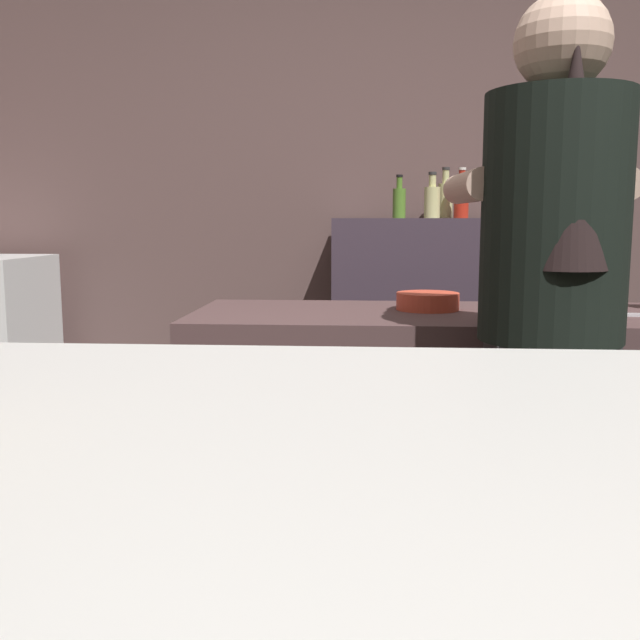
# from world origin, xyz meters

# --- Properties ---
(wall_back) EXTENTS (5.20, 0.10, 2.70)m
(wall_back) POSITION_xyz_m (0.00, 2.20, 1.35)
(wall_back) COLOR brown
(wall_back) RESTS_ON ground
(prep_counter) EXTENTS (2.10, 0.60, 0.91)m
(prep_counter) POSITION_xyz_m (0.35, 0.75, 0.45)
(prep_counter) COLOR #4E3737
(prep_counter) RESTS_ON ground
(back_shelf) EXTENTS (0.91, 0.36, 1.20)m
(back_shelf) POSITION_xyz_m (0.13, 1.92, 0.60)
(back_shelf) COLOR #3D313D
(back_shelf) RESTS_ON ground
(bartender) EXTENTS (0.44, 0.52, 1.70)m
(bartender) POSITION_xyz_m (0.27, 0.30, 0.99)
(bartender) COLOR #312F31
(bartender) RESTS_ON ground
(mixing_bowl) EXTENTS (0.20, 0.20, 0.05)m
(mixing_bowl) POSITION_xyz_m (0.02, 0.81, 0.94)
(mixing_bowl) COLOR #D44A33
(mixing_bowl) RESTS_ON prep_counter
(chefs_knife) EXTENTS (0.24, 0.05, 0.01)m
(chefs_knife) POSITION_xyz_m (0.55, 0.70, 0.91)
(chefs_knife) COLOR silver
(chefs_knife) RESTS_ON prep_counter
(bottle_hot_sauce) EXTENTS (0.06, 0.06, 0.20)m
(bottle_hot_sauce) POSITION_xyz_m (-0.02, 1.96, 1.27)
(bottle_hot_sauce) COLOR #4F7B2A
(bottle_hot_sauce) RESTS_ON back_shelf
(bottle_olive_oil) EXTENTS (0.07, 0.07, 0.23)m
(bottle_olive_oil) POSITION_xyz_m (0.26, 1.89, 1.28)
(bottle_olive_oil) COLOR red
(bottle_olive_oil) RESTS_ON back_shelf
(bottle_vinegar) EXTENTS (0.07, 0.07, 0.21)m
(bottle_vinegar) POSITION_xyz_m (0.13, 1.92, 1.28)
(bottle_vinegar) COLOR #CBC985
(bottle_vinegar) RESTS_ON back_shelf
(bottle_soy) EXTENTS (0.07, 0.07, 0.24)m
(bottle_soy) POSITION_xyz_m (0.19, 2.01, 1.29)
(bottle_soy) COLOR #CCCC88
(bottle_soy) RESTS_ON back_shelf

